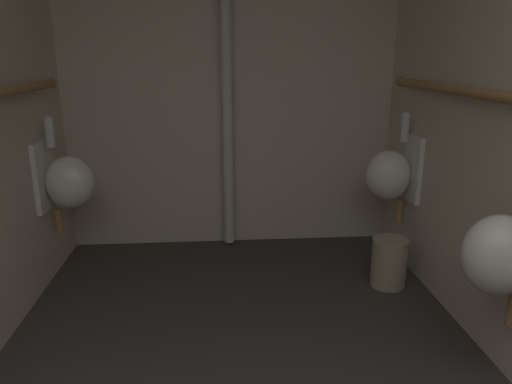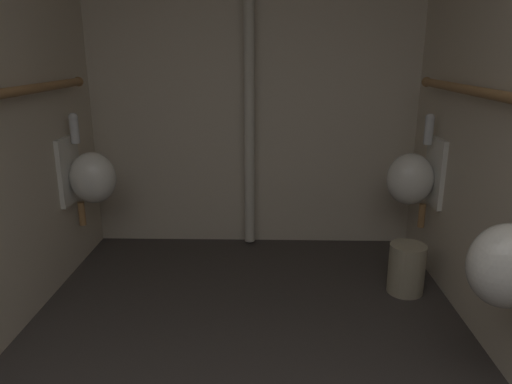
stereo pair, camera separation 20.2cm
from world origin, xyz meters
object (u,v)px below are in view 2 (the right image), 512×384
object	(u,v)px
urinal_left_mid	(90,176)
standpipe_back_wall	(249,76)
urinal_right_far	(414,177)
waste_bin	(407,269)

from	to	relation	value
urinal_left_mid	standpipe_back_wall	size ratio (longest dim) A/B	0.30
urinal_right_far	waste_bin	world-z (taller)	urinal_right_far
urinal_left_mid	urinal_right_far	distance (m)	2.12
standpipe_back_wall	urinal_right_far	bearing A→B (deg)	-21.94
standpipe_back_wall	waste_bin	world-z (taller)	standpipe_back_wall
urinal_right_far	standpipe_back_wall	distance (m)	1.32
standpipe_back_wall	waste_bin	xyz separation A→B (m)	(0.99, -0.76, -1.11)
urinal_left_mid	waste_bin	world-z (taller)	urinal_left_mid
urinal_right_far	urinal_left_mid	bearing A→B (deg)	-179.51
urinal_right_far	waste_bin	bearing A→B (deg)	-105.74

